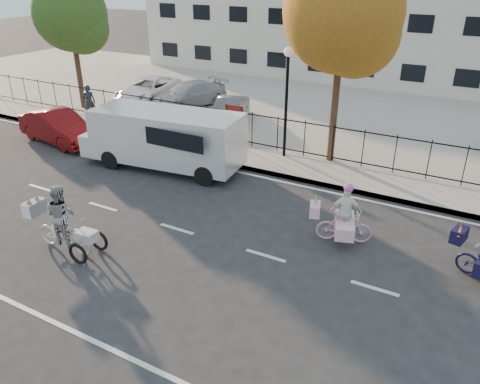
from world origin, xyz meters
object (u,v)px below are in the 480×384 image
Objects in this scene: lamppost at (287,84)px; lot_car_b at (148,90)px; zebra_trike at (63,226)px; white_van at (165,137)px; lot_car_a at (188,94)px; pedestrian at (89,102)px; lot_car_c at (229,110)px; red_sedan at (59,127)px; unicorn_bike at (344,221)px.

lot_car_b is (-10.33, 4.11, -2.30)m from lamppost.
zebra_trike is 0.35× the size of white_van.
lot_car_a is at bearing -1.37° from lot_car_b.
zebra_trike is 1.34× the size of pedestrian.
white_van is (-3.73, -3.00, -1.87)m from lamppost.
pedestrian is 7.13m from lot_car_c.
red_sedan is 2.51× the size of pedestrian.
lot_car_b is (-0.69, 7.11, 0.10)m from red_sedan.
unicorn_bike reaches higher than lot_car_b.
pedestrian is at bearing 150.30° from white_van.
lamppost is at bearing -63.35° from red_sedan.
lot_car_b is (0.45, 4.11, -0.20)m from pedestrian.
lamppost is 0.90× the size of lot_car_b.
lot_car_a is (-7.73, 4.34, -2.31)m from lamppost.
unicorn_bike is 15.70m from pedestrian.
unicorn_bike is at bearing -38.93° from lot_car_b.
lot_car_b is (-7.80, 13.32, 0.05)m from zebra_trike.
lot_car_c is (-4.26, 2.87, -2.36)m from lamppost.
red_sedan is at bearing -83.51° from lot_car_a.
red_sedan is 7.59m from lot_car_a.
white_van is at bearing 120.40° from pedestrian.
lamppost is 2.32× the size of unicorn_bike.
lamppost is at bearing 20.59° from unicorn_bike.
lamppost is 9.84m from zebra_trike.
pedestrian is 5.31m from lot_car_a.
red_sedan is 1.19× the size of lot_car_c.
lot_car_a is at bearing -5.22° from red_sedan.
lot_car_a is (-5.20, 13.55, 0.04)m from zebra_trike.
lot_car_c is at bearing -1.92° from lot_car_a.
zebra_trike is at bearing -47.94° from lot_car_a.
red_sedan is 0.96× the size of lot_car_a.
unicorn_bike reaches higher than lot_car_a.
zebra_trike is at bearing -85.75° from white_van.
lot_car_c is (-1.73, 12.08, -0.01)m from zebra_trike.
lot_car_b is (-2.60, -0.23, 0.01)m from lot_car_a.
red_sedan is (-7.11, 6.21, -0.05)m from zebra_trike.
lot_car_a is 2.61m from lot_car_b.
red_sedan is 7.14m from lot_car_b.
unicorn_bike is at bearing -61.03° from zebra_trike.
white_van is at bearing 7.68° from zebra_trike.
red_sedan is at bearing -162.71° from lamppost.
unicorn_bike is 0.28× the size of white_van.
pedestrian is at bearing 38.62° from zebra_trike.
white_van is 8.38m from lot_car_a.
zebra_trike is 15.44m from lot_car_b.
white_van is at bearing -80.64° from red_sedan.
lamppost is 5.66m from lot_car_c.
white_van is 1.45× the size of lot_car_a.
zebra_trike is 0.48× the size of lot_car_b.
zebra_trike is at bearing 95.29° from pedestrian.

